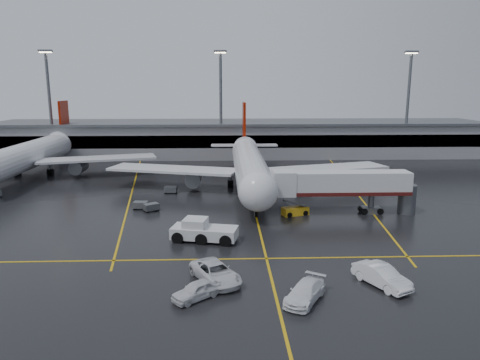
{
  "coord_description": "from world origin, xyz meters",
  "views": [
    {
      "loc": [
        -4.22,
        -64.48,
        17.26
      ],
      "look_at": [
        -2.0,
        -2.0,
        4.0
      ],
      "focal_mm": 33.14,
      "sensor_mm": 36.0,
      "label": 1
    }
  ],
  "objects": [
    {
      "name": "main_airliner",
      "position": [
        0.0,
        9.7,
        4.21
      ],
      "size": [
        48.8,
        45.6,
        14.1
      ],
      "color": "silver",
      "rests_on": "ground"
    },
    {
      "name": "light_mast_right",
      "position": [
        40.0,
        42.0,
        14.47
      ],
      "size": [
        3.0,
        1.2,
        25.45
      ],
      "color": "#595B60",
      "rests_on": "ground"
    },
    {
      "name": "apron_line_right",
      "position": [
        18.0,
        10.0,
        0.01
      ],
      "size": [
        7.57,
        69.64,
        0.02
      ],
      "primitive_type": "cube",
      "rotation": [
        0.0,
        0.0,
        -0.1
      ],
      "color": "gold",
      "rests_on": "ground"
    },
    {
      "name": "ground",
      "position": [
        0.0,
        0.0,
        0.0
      ],
      "size": [
        220.0,
        220.0,
        0.0
      ],
      "primitive_type": "plane",
      "color": "black",
      "rests_on": "ground"
    },
    {
      "name": "baggage_cart_a",
      "position": [
        -14.6,
        -3.92,
        0.63
      ],
      "size": [
        2.39,
        2.17,
        1.12
      ],
      "color": "#595B60",
      "rests_on": "ground"
    },
    {
      "name": "second_airliner",
      "position": [
        -42.0,
        21.7,
        4.21
      ],
      "size": [
        48.8,
        45.6,
        14.1
      ],
      "color": "silver",
      "rests_on": "ground"
    },
    {
      "name": "service_van_d",
      "position": [
        -6.61,
        -30.48,
        0.74
      ],
      "size": [
        4.5,
        4.08,
        1.48
      ],
      "primitive_type": "imported",
      "rotation": [
        0.0,
        0.0,
        -0.9
      ],
      "color": "silver",
      "rests_on": "ground"
    },
    {
      "name": "apron_line_stop",
      "position": [
        0.0,
        -22.0,
        0.01
      ],
      "size": [
        60.0,
        0.25,
        0.02
      ],
      "primitive_type": "cube",
      "color": "gold",
      "rests_on": "ground"
    },
    {
      "name": "terminal",
      "position": [
        0.0,
        47.93,
        4.32
      ],
      "size": [
        122.0,
        19.0,
        8.6
      ],
      "color": "gray",
      "rests_on": "ground"
    },
    {
      "name": "belt_loader",
      "position": [
        5.4,
        -6.43,
        0.56
      ],
      "size": [
        3.9,
        2.6,
        2.28
      ],
      "color": "gold",
      "rests_on": "ground"
    },
    {
      "name": "service_van_c",
      "position": [
        9.53,
        -28.6,
        0.92
      ],
      "size": [
        4.32,
        5.88,
        1.85
      ],
      "primitive_type": "imported",
      "rotation": [
        0.0,
        0.0,
        0.48
      ],
      "color": "white",
      "rests_on": "ground"
    },
    {
      "name": "service_van_b",
      "position": [
        2.3,
        -31.17,
        0.77
      ],
      "size": [
        4.59,
        5.62,
        1.53
      ],
      "primitive_type": "imported",
      "rotation": [
        0.0,
        0.0,
        -0.55
      ],
      "color": "white",
      "rests_on": "ground"
    },
    {
      "name": "apron_line_centre",
      "position": [
        0.0,
        0.0,
        0.01
      ],
      "size": [
        0.25,
        90.0,
        0.02
      ],
      "primitive_type": "cube",
      "color": "gold",
      "rests_on": "ground"
    },
    {
      "name": "light_mast_mid",
      "position": [
        -5.0,
        42.0,
        14.47
      ],
      "size": [
        3.0,
        1.2,
        25.45
      ],
      "color": "#595B60",
      "rests_on": "ground"
    },
    {
      "name": "light_mast_left",
      "position": [
        -45.0,
        42.0,
        14.47
      ],
      "size": [
        3.0,
        1.2,
        25.45
      ],
      "color": "#595B60",
      "rests_on": "ground"
    },
    {
      "name": "pushback_tractor",
      "position": [
        -6.77,
        -16.26,
        1.05
      ],
      "size": [
        7.86,
        4.56,
        2.64
      ],
      "color": "silver",
      "rests_on": "ground"
    },
    {
      "name": "service_van_a",
      "position": [
        -5.09,
        -27.24,
        0.85
      ],
      "size": [
        5.39,
        6.74,
        1.7
      ],
      "primitive_type": "imported",
      "rotation": [
        0.0,
        0.0,
        0.49
      ],
      "color": "silver",
      "rests_on": "ground"
    },
    {
      "name": "apron_line_left",
      "position": [
        -20.0,
        10.0,
        0.01
      ],
      "size": [
        9.99,
        69.35,
        0.02
      ],
      "primitive_type": "cube",
      "rotation": [
        0.0,
        0.0,
        0.14
      ],
      "color": "gold",
      "rests_on": "ground"
    },
    {
      "name": "baggage_cart_c",
      "position": [
        -13.14,
        6.83,
        0.63
      ],
      "size": [
        2.06,
        1.39,
        1.12
      ],
      "color": "#595B60",
      "rests_on": "ground"
    },
    {
      "name": "baggage_cart_b",
      "position": [
        -16.27,
        -2.77,
        0.63
      ],
      "size": [
        2.1,
        1.46,
        1.12
      ],
      "color": "#595B60",
      "rests_on": "ground"
    },
    {
      "name": "jet_bridge",
      "position": [
        11.87,
        -6.0,
        3.93
      ],
      "size": [
        19.9,
        3.4,
        6.05
      ],
      "color": "silver",
      "rests_on": "ground"
    }
  ]
}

